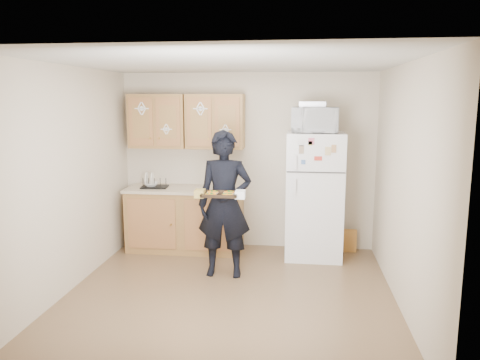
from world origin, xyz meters
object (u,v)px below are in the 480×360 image
(baking_tray, at_px, (220,195))
(dish_rack, at_px, (154,182))
(person, at_px, (225,204))
(refrigerator, at_px, (314,195))
(microwave, at_px, (315,120))

(baking_tray, bearing_deg, dish_rack, 133.29)
(person, distance_m, dish_rack, 1.44)
(refrigerator, distance_m, baking_tray, 1.60)
(refrigerator, relative_size, baking_tray, 4.20)
(baking_tray, bearing_deg, microwave, 44.41)
(dish_rack, bearing_deg, refrigerator, -0.71)
(refrigerator, xyz_separation_m, person, (-1.09, -0.84, 0.04))
(microwave, relative_size, dish_rack, 1.64)
(refrigerator, height_order, baking_tray, refrigerator)
(refrigerator, relative_size, person, 0.96)
(person, bearing_deg, microwave, 35.46)
(refrigerator, height_order, dish_rack, refrigerator)
(baking_tray, xyz_separation_m, dish_rack, (-1.14, 1.17, -0.09))
(refrigerator, bearing_deg, baking_tray, -133.86)
(baking_tray, distance_m, dish_rack, 1.63)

